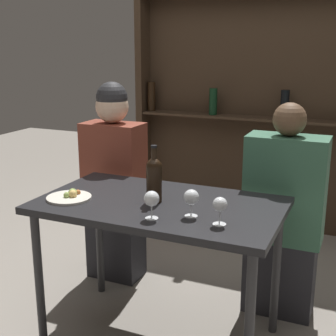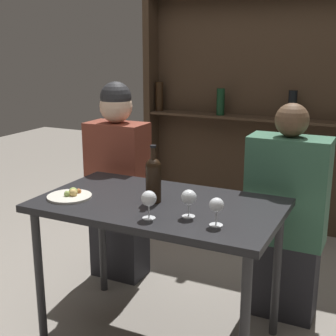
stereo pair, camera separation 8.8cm
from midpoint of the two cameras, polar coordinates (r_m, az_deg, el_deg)
The scene contains 10 objects.
ground_plane at distance 2.69m, azimuth -0.05°, elevation -19.80°, with size 10.00×10.00×0.00m, color gray.
dining_table at distance 2.37m, azimuth -0.05°, elevation -5.92°, with size 1.22×0.71×0.77m.
wine_rack_wall at distance 3.93m, azimuth 11.51°, elevation 8.12°, with size 1.96×0.21×2.17m.
wine_bottle at distance 2.31m, azimuth -0.71°, elevation -1.19°, with size 0.08×0.08×0.29m.
wine_glass_0 at distance 2.10m, azimuth -1.15°, elevation -3.84°, with size 0.07×0.07×0.13m.
wine_glass_1 at distance 2.03m, azimuth 7.18°, elevation -4.64°, with size 0.06×0.06×0.13m.
wine_glass_2 at distance 2.12m, azimuth 3.74°, elevation -3.70°, with size 0.07×0.07×0.13m.
food_plate_0 at distance 2.45m, azimuth -10.81°, elevation -3.31°, with size 0.23×0.23×0.05m.
seated_person_left at distance 3.08m, azimuth -5.28°, elevation -2.00°, with size 0.38×0.22×1.31m.
seated_person_right at distance 2.73m, azimuth 15.00°, elevation -6.21°, with size 0.44×0.22×1.23m.
Camera 2 is at (1.01, -1.98, 1.53)m, focal length 50.00 mm.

